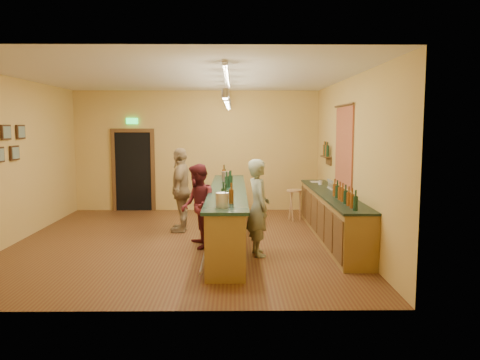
{
  "coord_description": "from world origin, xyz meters",
  "views": [
    {
      "loc": [
        1.02,
        -9.03,
        2.26
      ],
      "look_at": [
        1.12,
        0.2,
        1.2
      ],
      "focal_mm": 35.0,
      "sensor_mm": 36.0,
      "label": 1
    }
  ],
  "objects_px": {
    "customer_a": "(198,206)",
    "bar_stool": "(294,196)",
    "tasting_bar": "(228,211)",
    "bartender": "(258,207)",
    "back_counter": "(332,215)",
    "customer_b": "(181,190)"
  },
  "relations": [
    {
      "from": "customer_a",
      "to": "bar_stool",
      "type": "xyz_separation_m",
      "value": [
        2.11,
        2.47,
        -0.18
      ]
    },
    {
      "from": "tasting_bar",
      "to": "bar_stool",
      "type": "distance_m",
      "value": 2.56
    },
    {
      "from": "tasting_bar",
      "to": "customer_a",
      "type": "height_order",
      "value": "customer_a"
    },
    {
      "from": "back_counter",
      "to": "bar_stool",
      "type": "relative_size",
      "value": 6.04
    },
    {
      "from": "tasting_bar",
      "to": "bar_stool",
      "type": "bearing_deg",
      "value": 52.25
    },
    {
      "from": "bartender",
      "to": "bar_stool",
      "type": "xyz_separation_m",
      "value": [
        1.01,
        3.0,
        -0.24
      ]
    },
    {
      "from": "back_counter",
      "to": "customer_b",
      "type": "bearing_deg",
      "value": 166.46
    },
    {
      "from": "tasting_bar",
      "to": "bartender",
      "type": "height_order",
      "value": "bartender"
    },
    {
      "from": "back_counter",
      "to": "bartender",
      "type": "height_order",
      "value": "bartender"
    },
    {
      "from": "customer_b",
      "to": "tasting_bar",
      "type": "bearing_deg",
      "value": 51.07
    },
    {
      "from": "customer_b",
      "to": "bar_stool",
      "type": "xyz_separation_m",
      "value": [
        2.58,
        1.09,
        -0.29
      ]
    },
    {
      "from": "back_counter",
      "to": "bartender",
      "type": "bearing_deg",
      "value": -142.98
    },
    {
      "from": "customer_a",
      "to": "tasting_bar",
      "type": "bearing_deg",
      "value": 115.7
    },
    {
      "from": "tasting_bar",
      "to": "customer_b",
      "type": "bearing_deg",
      "value": 137.61
    },
    {
      "from": "customer_b",
      "to": "bar_stool",
      "type": "height_order",
      "value": "customer_b"
    },
    {
      "from": "tasting_bar",
      "to": "customer_b",
      "type": "distance_m",
      "value": 1.41
    },
    {
      "from": "tasting_bar",
      "to": "customer_a",
      "type": "relative_size",
      "value": 3.24
    },
    {
      "from": "customer_a",
      "to": "bar_stool",
      "type": "bearing_deg",
      "value": 125.96
    },
    {
      "from": "tasting_bar",
      "to": "customer_b",
      "type": "relative_size",
      "value": 2.82
    },
    {
      "from": "bartender",
      "to": "customer_a",
      "type": "bearing_deg",
      "value": 53.23
    },
    {
      "from": "customer_a",
      "to": "customer_b",
      "type": "distance_m",
      "value": 1.46
    },
    {
      "from": "bartender",
      "to": "customer_b",
      "type": "height_order",
      "value": "customer_b"
    }
  ]
}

